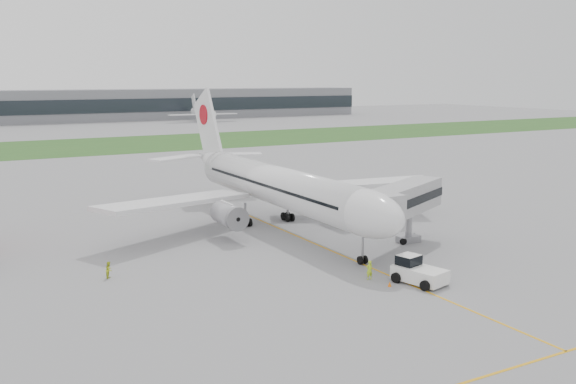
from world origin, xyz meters
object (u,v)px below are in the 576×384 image
airliner (274,184)px  ground_crew_near (369,270)px  jet_bridge (400,202)px  pushback_tug (417,271)px

airliner → ground_crew_near: bearing=-95.8°
airliner → jet_bridge: bearing=-69.5°
pushback_tug → jet_bridge: size_ratio=0.35×
pushback_tug → ground_crew_near: bearing=124.9°
ground_crew_near → pushback_tug: bearing=139.2°
airliner → ground_crew_near: airliner is taller
jet_bridge → ground_crew_near: bearing=-170.2°
airliner → jet_bridge: 18.84m
airliner → ground_crew_near: 25.03m
airliner → jet_bridge: size_ratio=3.46×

